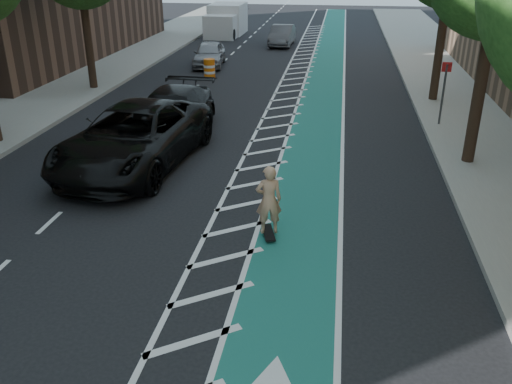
% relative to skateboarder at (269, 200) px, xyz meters
% --- Properties ---
extents(ground, '(120.00, 120.00, 0.00)m').
position_rel_skateboarder_xyz_m(ground, '(-2.30, -2.56, -0.95)').
color(ground, black).
rests_on(ground, ground).
extents(bike_lane, '(2.00, 90.00, 0.01)m').
position_rel_skateboarder_xyz_m(bike_lane, '(0.70, 7.44, -0.95)').
color(bike_lane, '#1C635A').
rests_on(bike_lane, ground).
extents(buffer_strip, '(1.40, 90.00, 0.01)m').
position_rel_skateboarder_xyz_m(buffer_strip, '(-0.80, 7.44, -0.95)').
color(buffer_strip, silver).
rests_on(buffer_strip, ground).
extents(sidewalk_right, '(5.00, 90.00, 0.15)m').
position_rel_skateboarder_xyz_m(sidewalk_right, '(7.20, 7.44, -0.88)').
color(sidewalk_right, gray).
rests_on(sidewalk_right, ground).
extents(curb_right, '(0.12, 90.00, 0.16)m').
position_rel_skateboarder_xyz_m(curb_right, '(4.75, 7.44, -0.87)').
color(curb_right, gray).
rests_on(curb_right, ground).
extents(curb_left, '(0.12, 90.00, 0.16)m').
position_rel_skateboarder_xyz_m(curb_left, '(-9.35, 7.44, -0.87)').
color(curb_left, gray).
rests_on(curb_left, ground).
extents(sign_post, '(0.35, 0.08, 2.47)m').
position_rel_skateboarder_xyz_m(sign_post, '(5.30, 9.44, 0.40)').
color(sign_post, '#4C4C4C').
rests_on(sign_post, ground).
extents(skateboard, '(0.45, 0.87, 0.11)m').
position_rel_skateboarder_xyz_m(skateboard, '(0.00, 0.00, -0.86)').
color(skateboard, black).
rests_on(skateboard, ground).
extents(skateboarder, '(0.70, 0.55, 1.68)m').
position_rel_skateboarder_xyz_m(skateboarder, '(0.00, 0.00, 0.00)').
color(skateboarder, tan).
rests_on(skateboarder, skateboard).
extents(suv_near, '(3.79, 7.06, 1.88)m').
position_rel_skateboarder_xyz_m(suv_near, '(-4.70, 3.94, -0.01)').
color(suv_near, black).
rests_on(suv_near, ground).
extents(suv_far, '(2.36, 5.67, 1.64)m').
position_rel_skateboarder_xyz_m(suv_far, '(-4.46, 6.96, -0.13)').
color(suv_far, black).
rests_on(suv_far, ground).
extents(car_silver, '(2.02, 4.16, 1.37)m').
position_rel_skateboarder_xyz_m(car_silver, '(-6.04, 19.67, -0.27)').
color(car_silver, gray).
rests_on(car_silver, ground).
extents(car_grey, '(1.57, 4.19, 1.37)m').
position_rel_skateboarder_xyz_m(car_grey, '(-2.68, 27.48, -0.27)').
color(car_grey, '#515156').
rests_on(car_grey, ground).
extents(box_truck, '(2.56, 5.51, 2.28)m').
position_rel_skateboarder_xyz_m(box_truck, '(-7.54, 31.79, 0.10)').
color(box_truck, silver).
rests_on(box_truck, ground).
extents(barrel_a, '(0.60, 0.60, 0.82)m').
position_rel_skateboarder_xyz_m(barrel_a, '(-4.50, 2.27, -0.56)').
color(barrel_a, '#F44D0C').
rests_on(barrel_a, ground).
extents(barrel_b, '(0.63, 0.63, 0.86)m').
position_rel_skateboarder_xyz_m(barrel_b, '(-5.61, 6.94, -0.55)').
color(barrel_b, '#F5490C').
rests_on(barrel_b, ground).
extents(barrel_c, '(0.74, 0.74, 1.01)m').
position_rel_skateboarder_xyz_m(barrel_c, '(-5.29, 16.44, -0.48)').
color(barrel_c, '#DD610B').
rests_on(barrel_c, ground).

